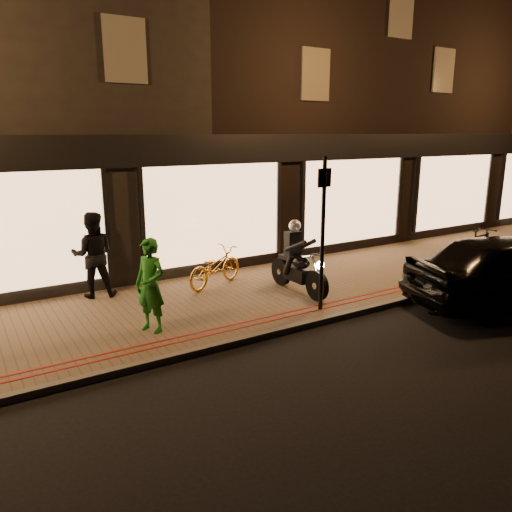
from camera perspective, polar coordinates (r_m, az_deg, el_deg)
The scene contains 11 objects.
ground at distance 9.48m, azimuth 6.55°, elevation -8.11°, with size 90.00×90.00×0.00m, color black.
sidewalk at distance 10.99m, azimuth 0.09°, elevation -4.54°, with size 50.00×4.00×0.12m, color brown.
kerb_stone at distance 9.49m, azimuth 6.37°, elevation -7.68°, with size 50.00×0.14×0.12m, color #59544C.
red_kerb_lines at distance 9.84m, azimuth 4.58°, elevation -6.45°, with size 50.00×0.26×0.01m.
building_row at distance 16.79m, azimuth -13.11°, elevation 15.99°, with size 48.00×10.11×8.50m.
motorcycle at distance 10.94m, azimuth 4.76°, elevation -0.99°, with size 0.60×1.94×1.59m.
sign_post at distance 9.64m, azimuth 7.65°, elevation 3.38°, with size 0.35×0.09×3.00m.
bicycle_gold at distance 11.41m, azimuth -4.72°, elevation -1.26°, with size 0.59×1.68×0.88m, color orange.
bicycle_dark at distance 14.16m, azimuth 24.15°, elevation 0.85°, with size 0.49×1.72×1.03m, color black.
person_green at distance 8.88m, azimuth -11.95°, elevation -3.32°, with size 0.61×0.40×1.67m, color #227F22.
person_dark at distance 11.07m, azimuth -18.13°, elevation 0.13°, with size 0.89×0.69×1.83m, color black.
Camera 1 is at (-5.50, -6.85, 3.54)m, focal length 35.00 mm.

